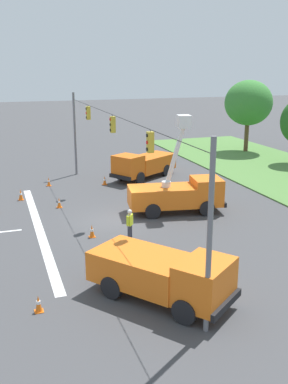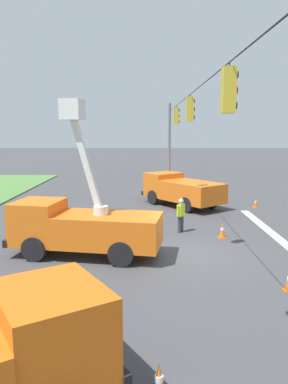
# 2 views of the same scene
# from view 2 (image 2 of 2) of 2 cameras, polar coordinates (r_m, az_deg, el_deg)

# --- Properties ---
(ground_plane) EXTENTS (200.00, 200.00, 0.00)m
(ground_plane) POSITION_cam_2_polar(r_m,az_deg,el_deg) (16.16, 6.63, -9.41)
(ground_plane) COLOR #424244
(signal_gantry) EXTENTS (26.20, 0.33, 7.20)m
(signal_gantry) POSITION_cam_2_polar(r_m,az_deg,el_deg) (15.32, 6.95, 6.49)
(signal_gantry) COLOR slate
(signal_gantry) RESTS_ON ground
(utility_truck_bucket_lift) EXTENTS (3.24, 6.54, 6.40)m
(utility_truck_bucket_lift) POSITION_cam_2_polar(r_m,az_deg,el_deg) (15.78, -9.44, -4.82)
(utility_truck_bucket_lift) COLOR orange
(utility_truck_bucket_lift) RESTS_ON ground
(utility_truck_support_near) EXTENTS (6.34, 5.65, 2.16)m
(utility_truck_support_near) POSITION_cam_2_polar(r_m,az_deg,el_deg) (25.96, 5.66, 0.40)
(utility_truck_support_near) COLOR orange
(utility_truck_support_near) RESTS_ON ground
(road_worker) EXTENTS (0.52, 0.46, 1.77)m
(road_worker) POSITION_cam_2_polar(r_m,az_deg,el_deg) (19.27, 5.63, -3.23)
(road_worker) COLOR #383842
(road_worker) RESTS_ON ground
(traffic_cone_foreground_right) EXTENTS (0.36, 0.36, 0.71)m
(traffic_cone_foreground_right) POSITION_cam_2_polar(r_m,az_deg,el_deg) (26.44, 16.66, -1.60)
(traffic_cone_foreground_right) COLOR orange
(traffic_cone_foreground_right) RESTS_ON ground
(traffic_cone_mid_right) EXTENTS (0.36, 0.36, 0.75)m
(traffic_cone_mid_right) POSITION_cam_2_polar(r_m,az_deg,el_deg) (18.72, 11.84, -5.75)
(traffic_cone_mid_right) COLOR orange
(traffic_cone_mid_right) RESTS_ON ground
(traffic_cone_lane_edge_b) EXTENTS (0.36, 0.36, 0.74)m
(traffic_cone_lane_edge_b) POSITION_cam_2_polar(r_m,az_deg,el_deg) (8.14, 2.28, -26.83)
(traffic_cone_lane_edge_b) COLOR orange
(traffic_cone_lane_edge_b) RESTS_ON ground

